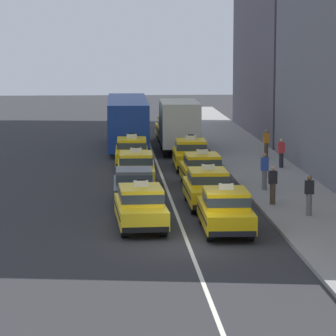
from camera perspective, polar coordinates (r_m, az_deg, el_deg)
name	(u,v)px	position (r m, az deg, el deg)	size (l,w,h in m)	color
ground_plane	(189,246)	(33.32, 1.28, -4.77)	(160.00, 160.00, 0.00)	#2B2B2D
lane_stripe_left_right	(158,166)	(52.95, -0.62, 0.13)	(0.14, 80.00, 0.01)	silver
sidewalk_curb	(271,177)	(48.66, 6.31, -0.57)	(4.00, 90.00, 0.15)	gray
taxi_left_nearest	(141,206)	(36.03, -1.67, -2.35)	(1.99, 4.63, 1.96)	black
sedan_left_second	(134,185)	(41.12, -2.09, -1.06)	(1.81, 4.32, 1.58)	black
taxi_left_third	(136,168)	(46.08, -1.96, -0.01)	(1.93, 4.61, 1.96)	black
taxi_left_fourth	(132,152)	(52.25, -2.22, 0.98)	(1.93, 4.60, 1.96)	black
bus_left_fifth	(128,120)	(60.90, -2.48, 2.91)	(2.65, 11.23, 3.22)	black
taxi_right_nearest	(226,210)	(35.40, 3.53, -2.55)	(1.88, 4.58, 1.96)	black
taxi_right_second	(208,187)	(40.43, 2.44, -1.18)	(1.82, 4.56, 1.96)	black
taxi_right_third	(202,170)	(45.53, 2.09, -0.11)	(1.89, 4.59, 1.96)	black
taxi_right_fourth	(191,154)	(51.53, 1.39, 0.88)	(1.91, 4.60, 1.96)	black
box_truck_right_fifth	(179,124)	(58.86, 0.65, 2.69)	(2.37, 6.99, 3.27)	black
taxi_right_sixth	(170,128)	(65.56, 0.12, 2.48)	(1.86, 4.58, 1.96)	black
pedestrian_near_crosswalk	(309,195)	(38.28, 8.60, -1.65)	(0.36, 0.24, 1.64)	slate
pedestrian_mid_block	(281,153)	(51.64, 6.92, 0.92)	(0.36, 0.24, 1.59)	#23232D
pedestrian_by_storefront	(273,185)	(40.54, 6.41, -1.04)	(0.36, 0.24, 1.67)	#473828
pedestrian_trailing	(266,143)	(55.47, 6.01, 1.50)	(0.36, 0.24, 1.68)	#473828
pedestrian_far_corner	(265,171)	(44.30, 5.92, -0.20)	(0.47, 0.24, 1.74)	slate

